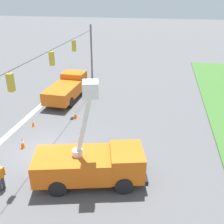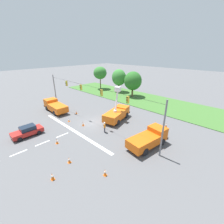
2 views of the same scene
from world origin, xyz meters
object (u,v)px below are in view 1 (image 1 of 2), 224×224
utility_truck_bucket_lift (91,163)px  traffic_cone_near_bucket (75,114)px  traffic_cone_foreground_left (33,123)px  utility_truck_support_near (67,88)px  road_worker (0,175)px  traffic_cone_far_left (22,143)px

utility_truck_bucket_lift → traffic_cone_near_bucket: 8.76m
traffic_cone_foreground_left → traffic_cone_near_bucket: (-2.12, 3.01, 0.08)m
utility_truck_support_near → road_worker: (14.02, 1.10, -0.18)m
traffic_cone_near_bucket → traffic_cone_far_left: bearing=-22.4°
traffic_cone_far_left → utility_truck_bucket_lift: bearing=66.3°
utility_truck_bucket_lift → traffic_cone_far_left: size_ratio=8.59×
traffic_cone_foreground_left → road_worker: bearing=13.7°
road_worker → traffic_cone_far_left: (-4.29, -1.04, -0.61)m
road_worker → traffic_cone_foreground_left: bearing=-166.3°
traffic_cone_foreground_left → traffic_cone_near_bucket: 3.68m
utility_truck_bucket_lift → traffic_cone_foreground_left: bearing=-131.2°
traffic_cone_foreground_left → traffic_cone_far_left: bearing=13.9°
utility_truck_bucket_lift → road_worker: bearing=-70.2°
road_worker → traffic_cone_near_bucket: 9.73m
traffic_cone_foreground_left → traffic_cone_far_left: 3.34m
traffic_cone_far_left → road_worker: bearing=13.6°
utility_truck_support_near → traffic_cone_foreground_left: bearing=-6.5°
utility_truck_bucket_lift → traffic_cone_far_left: utility_truck_bucket_lift is taller
utility_truck_bucket_lift → traffic_cone_far_left: (-2.56, -5.82, -0.92)m
road_worker → traffic_cone_foreground_left: size_ratio=2.98×
traffic_cone_foreground_left → traffic_cone_near_bucket: bearing=125.1°
utility_truck_bucket_lift → traffic_cone_near_bucket: bearing=-155.5°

